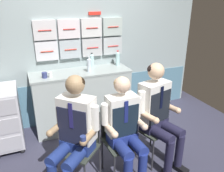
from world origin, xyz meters
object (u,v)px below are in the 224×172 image
object	(u,v)px
folding_chair_left	(82,138)
folding_chair_by_counter	(148,120)
coffee_cup_white	(45,75)
crew_member_left	(74,130)
folding_chair_right	(118,132)
crew_member_by_counter	(158,110)
service_trolley	(6,116)
sparkling_bottle_green	(92,61)
crew_member_right	(125,127)

from	to	relation	value
folding_chair_left	folding_chair_by_counter	size ratio (longest dim) A/B	1.00
folding_chair_by_counter	coffee_cup_white	distance (m)	1.60
crew_member_left	folding_chair_right	bearing A→B (deg)	7.66
crew_member_by_counter	coffee_cup_white	size ratio (longest dim) A/B	16.36
service_trolley	sparkling_bottle_green	distance (m)	1.54
crew_member_left	crew_member_by_counter	xyz separation A→B (m)	(1.07, 0.04, 0.00)
folding_chair_left	crew_member_by_counter	world-z (taller)	crew_member_by_counter
folding_chair_left	service_trolley	bearing A→B (deg)	129.07
folding_chair_right	crew_member_right	distance (m)	0.23
crew_member_by_counter	sparkling_bottle_green	xyz separation A→B (m)	(-0.41, 1.38, 0.33)
crew_member_by_counter	folding_chair_left	bearing A→B (deg)	175.82
folding_chair_right	crew_member_left	bearing A→B (deg)	-172.34
folding_chair_by_counter	coffee_cup_white	size ratio (longest dim) A/B	10.64
folding_chair_right	crew_member_by_counter	bearing A→B (deg)	-3.57
crew_member_left	sparkling_bottle_green	xyz separation A→B (m)	(0.66, 1.42, 0.33)
crew_member_left	coffee_cup_white	bearing A→B (deg)	96.11
crew_member_left	crew_member_right	world-z (taller)	crew_member_left
folding_chair_left	sparkling_bottle_green	world-z (taller)	sparkling_bottle_green
folding_chair_right	folding_chair_by_counter	bearing A→B (deg)	13.99
folding_chair_right	folding_chair_left	bearing A→B (deg)	175.09
service_trolley	sparkling_bottle_green	size ratio (longest dim) A/B	3.54
folding_chair_right	crew_member_by_counter	distance (m)	0.56
crew_member_right	sparkling_bottle_green	xyz separation A→B (m)	(0.10, 1.51, 0.37)
folding_chair_by_counter	crew_member_left	bearing A→B (deg)	-169.37
coffee_cup_white	folding_chair_left	bearing A→B (deg)	-77.50
crew_member_left	coffee_cup_white	world-z (taller)	crew_member_left
folding_chair_left	folding_chair_by_counter	bearing A→B (deg)	5.07
crew_member_left	coffee_cup_white	size ratio (longest dim) A/B	16.30
crew_member_right	sparkling_bottle_green	bearing A→B (deg)	86.02
folding_chair_left	folding_chair_right	size ratio (longest dim) A/B	1.00
sparkling_bottle_green	coffee_cup_white	size ratio (longest dim) A/B	3.07
folding_chair_right	coffee_cup_white	world-z (taller)	coffee_cup_white
crew_member_left	folding_chair_left	bearing A→B (deg)	44.98
folding_chair_right	sparkling_bottle_green	bearing A→B (deg)	85.27
folding_chair_by_counter	coffee_cup_white	xyz separation A→B (m)	(-1.16, 1.00, 0.46)
service_trolley	folding_chair_left	size ratio (longest dim) A/B	1.02
folding_chair_by_counter	service_trolley	bearing A→B (deg)	151.58
folding_chair_left	coffee_cup_white	world-z (taller)	coffee_cup_white
folding_chair_by_counter	folding_chair_right	bearing A→B (deg)	-166.01
service_trolley	crew_member_by_counter	distance (m)	2.12
crew_member_right	folding_chair_by_counter	distance (m)	0.57
service_trolley	folding_chair_by_counter	distance (m)	1.99
crew_member_right	crew_member_by_counter	world-z (taller)	crew_member_by_counter
crew_member_right	coffee_cup_white	distance (m)	1.48
crew_member_right	crew_member_by_counter	size ratio (longest dim) A/B	0.95
folding_chair_right	coffee_cup_white	xyz separation A→B (m)	(-0.68, 1.12, 0.46)
folding_chair_left	folding_chair_right	world-z (taller)	same
service_trolley	folding_chair_right	world-z (taller)	service_trolley
folding_chair_left	sparkling_bottle_green	size ratio (longest dim) A/B	3.46
crew_member_right	crew_member_by_counter	bearing A→B (deg)	14.20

